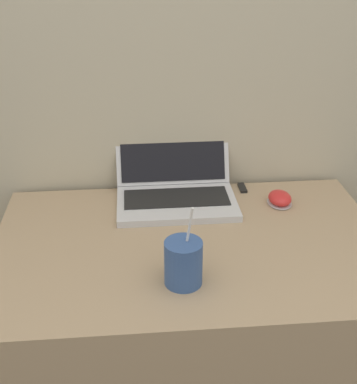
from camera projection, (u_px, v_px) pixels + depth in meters
wall_back at (178, 7)px, 1.48m from camera, size 7.00×0.04×2.50m
desk at (189, 346)px, 1.56m from camera, size 1.03×0.67×0.71m
laptop at (175, 184)px, 1.60m from camera, size 0.35×0.31×0.21m
drink_cup at (183, 262)px, 1.22m from camera, size 0.09×0.09×0.21m
computer_mouse at (280, 199)px, 1.58m from camera, size 0.07×0.09×0.04m
usb_stick at (242, 188)px, 1.67m from camera, size 0.02×0.06×0.01m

